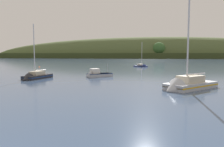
{
  "coord_description": "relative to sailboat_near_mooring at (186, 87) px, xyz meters",
  "views": [
    {
      "loc": [
        7.68,
        -5.78,
        4.83
      ],
      "look_at": [
        0.28,
        25.36,
        1.95
      ],
      "focal_mm": 34.52,
      "sensor_mm": 36.0,
      "label": 1
    }
  ],
  "objects": [
    {
      "name": "sailboat_near_mooring",
      "position": [
        0.0,
        0.0,
        0.0
      ],
      "size": [
        8.57,
        9.24,
        14.29
      ],
      "rotation": [
        0.0,
        0.0,
        4.0
      ],
      "color": "#ADB2BC",
      "rests_on": "ground"
    },
    {
      "name": "fishing_boat_moored",
      "position": [
        -16.87,
        13.08,
        0.02
      ],
      "size": [
        5.7,
        5.44,
        3.6
      ],
      "rotation": [
        0.0,
        0.0,
        3.87
      ],
      "color": "#ADB2BC",
      "rests_on": "ground"
    },
    {
      "name": "sailboat_midwater_white",
      "position": [
        -11.01,
        51.83,
        -0.2
      ],
      "size": [
        6.13,
        5.53,
        10.56
      ],
      "rotation": [
        0.0,
        0.0,
        5.61
      ],
      "color": "navy",
      "rests_on": "ground"
    },
    {
      "name": "mooring_buoy_off_fishing_boat",
      "position": [
        -47.93,
        40.63,
        -0.34
      ],
      "size": [
        0.63,
        0.63,
        0.71
      ],
      "color": "#EA5B19",
      "rests_on": "ground"
    },
    {
      "name": "sailboat_far_left",
      "position": [
        -27.46,
        6.29,
        -0.09
      ],
      "size": [
        3.24,
        7.64,
        11.73
      ],
      "rotation": [
        0.0,
        0.0,
        4.61
      ],
      "color": "#232328",
      "rests_on": "ground"
    },
    {
      "name": "far_shoreline_hill",
      "position": [
        -18.22,
        236.85,
        0.02
      ],
      "size": [
        532.52,
        92.38,
        51.55
      ],
      "rotation": [
        0.0,
        0.0,
        0.06
      ],
      "color": "#35401E",
      "rests_on": "ground"
    }
  ]
}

